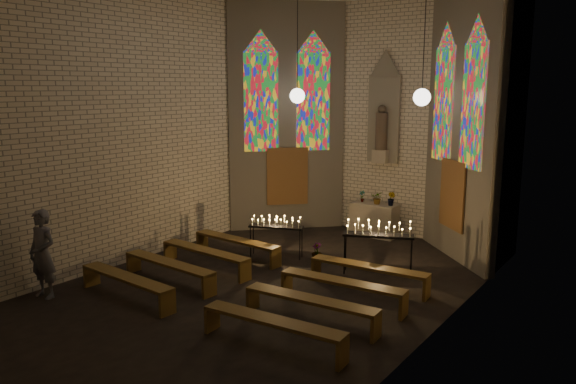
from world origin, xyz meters
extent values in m
plane|color=black|center=(0.00, 0.00, 0.00)|extent=(12.00, 12.00, 0.00)
cube|color=beige|center=(0.00, 6.00, 3.50)|extent=(8.00, 0.02, 7.00)
cube|color=beige|center=(-4.00, 0.00, 3.50)|extent=(0.02, 12.00, 7.00)
cube|color=beige|center=(4.00, 0.00, 3.50)|extent=(0.02, 12.00, 7.00)
cube|color=beige|center=(-2.75, 4.75, 3.50)|extent=(2.72, 2.72, 7.00)
cube|color=beige|center=(2.75, 4.75, 3.50)|extent=(2.72, 2.72, 7.00)
cube|color=#4C3F8C|center=(-3.21, 4.06, 4.00)|extent=(0.78, 0.78, 3.00)
cube|color=#4C3F8C|center=(-2.06, 5.21, 4.00)|extent=(0.78, 0.78, 3.00)
cube|color=#4C3F8C|center=(2.06, 5.21, 4.00)|extent=(0.78, 0.78, 3.00)
cube|color=#4C3F8C|center=(3.21, 4.06, 4.00)|extent=(0.78, 0.78, 3.00)
cube|color=brown|center=(-2.63, 4.63, 1.70)|extent=(0.95, 0.95, 1.80)
cube|color=brown|center=(2.63, 4.63, 1.70)|extent=(0.95, 0.95, 1.80)
cube|color=gray|center=(0.00, 5.92, 3.50)|extent=(1.00, 0.12, 2.60)
cone|color=gray|center=(0.00, 5.92, 5.15)|extent=(1.00, 1.00, 0.80)
cube|color=#B1A490|center=(0.00, 5.78, 2.40)|extent=(0.45, 0.30, 0.40)
cylinder|color=brown|center=(0.00, 5.78, 3.15)|extent=(0.36, 0.36, 1.10)
sphere|color=brown|center=(0.00, 5.78, 3.80)|extent=(0.26, 0.26, 0.26)
sphere|color=white|center=(-1.90, 4.10, 4.20)|extent=(0.44, 0.44, 0.44)
cylinder|color=black|center=(-1.90, 4.10, 5.60)|extent=(0.02, 0.02, 2.80)
sphere|color=white|center=(1.90, 4.10, 4.20)|extent=(0.44, 0.44, 0.44)
cylinder|color=black|center=(1.90, 4.10, 5.60)|extent=(0.02, 0.02, 2.80)
cube|color=#B1A490|center=(0.00, 5.45, 0.50)|extent=(1.40, 0.60, 1.00)
imported|color=#4C723F|center=(-0.42, 5.45, 1.18)|extent=(0.20, 0.15, 0.36)
imported|color=#4C723F|center=(0.11, 5.43, 1.20)|extent=(0.42, 0.39, 0.39)
imported|color=#4C723F|center=(0.55, 5.45, 1.22)|extent=(0.28, 0.25, 0.43)
imported|color=#4C723F|center=(-0.11, 2.39, 0.23)|extent=(0.28, 0.28, 0.47)
cube|color=black|center=(-1.15, 2.02, 0.83)|extent=(1.46, 0.84, 0.04)
cylinder|color=black|center=(-1.72, 1.65, 0.40)|extent=(0.03, 0.03, 0.81)
cylinder|color=black|center=(-0.47, 2.14, 0.40)|extent=(0.03, 0.03, 0.81)
cylinder|color=black|center=(-1.82, 1.90, 0.40)|extent=(0.03, 0.03, 0.81)
cylinder|color=black|center=(-0.57, 2.39, 0.40)|extent=(0.03, 0.03, 0.81)
cube|color=black|center=(1.68, 2.32, 0.97)|extent=(1.70, 1.04, 0.05)
cylinder|color=black|center=(1.02, 1.86, 0.47)|extent=(0.03, 0.03, 0.95)
cylinder|color=black|center=(2.46, 2.49, 0.47)|extent=(0.03, 0.03, 0.95)
cylinder|color=black|center=(0.89, 2.14, 0.47)|extent=(0.03, 0.03, 0.95)
cylinder|color=black|center=(2.34, 2.78, 0.47)|extent=(0.03, 0.03, 0.95)
cube|color=brown|center=(-1.94, 1.34, 0.49)|extent=(2.77, 0.57, 0.07)
cube|color=brown|center=(-3.27, 1.43, 0.25)|extent=(0.09, 0.39, 0.49)
cube|color=brown|center=(-0.60, 1.25, 0.25)|extent=(0.09, 0.39, 0.49)
cube|color=brown|center=(1.94, 1.34, 0.49)|extent=(2.77, 0.57, 0.07)
cube|color=brown|center=(0.60, 1.25, 0.25)|extent=(0.09, 0.39, 0.49)
cube|color=brown|center=(3.27, 1.43, 0.25)|extent=(0.09, 0.39, 0.49)
cube|color=brown|center=(-1.94, 0.14, 0.49)|extent=(2.77, 0.57, 0.07)
cube|color=brown|center=(-3.27, 0.23, 0.25)|extent=(0.09, 0.39, 0.49)
cube|color=brown|center=(-0.60, 0.05, 0.25)|extent=(0.09, 0.39, 0.49)
cube|color=brown|center=(1.94, 0.14, 0.49)|extent=(2.77, 0.57, 0.07)
cube|color=brown|center=(0.60, 0.05, 0.25)|extent=(0.09, 0.39, 0.49)
cube|color=brown|center=(3.27, 0.23, 0.25)|extent=(0.09, 0.39, 0.49)
cube|color=brown|center=(-1.94, -1.06, 0.49)|extent=(2.77, 0.57, 0.07)
cube|color=brown|center=(-3.27, -0.97, 0.25)|extent=(0.09, 0.39, 0.49)
cube|color=brown|center=(-0.60, -1.15, 0.25)|extent=(0.09, 0.39, 0.49)
cube|color=brown|center=(1.94, -1.06, 0.49)|extent=(2.77, 0.57, 0.07)
cube|color=brown|center=(0.60, -1.15, 0.25)|extent=(0.09, 0.39, 0.49)
cube|color=brown|center=(3.27, -0.97, 0.25)|extent=(0.09, 0.39, 0.49)
cube|color=brown|center=(-1.94, -2.26, 0.49)|extent=(2.77, 0.57, 0.07)
cube|color=brown|center=(-3.27, -2.17, 0.25)|extent=(0.09, 0.39, 0.49)
cube|color=brown|center=(-0.60, -2.35, 0.25)|extent=(0.09, 0.39, 0.49)
cube|color=brown|center=(1.94, -2.26, 0.49)|extent=(2.77, 0.57, 0.07)
cube|color=brown|center=(0.60, -2.35, 0.25)|extent=(0.09, 0.39, 0.49)
cube|color=brown|center=(3.27, -2.17, 0.25)|extent=(0.09, 0.39, 0.49)
imported|color=#4F505A|center=(-3.50, -3.18, 0.96)|extent=(0.74, 0.53, 1.92)
camera|label=1|loc=(7.40, -9.54, 4.47)|focal=35.00mm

